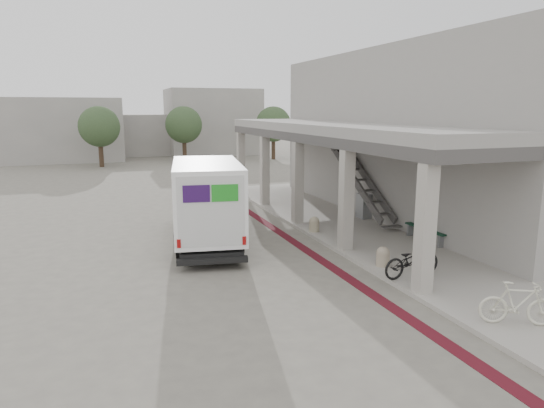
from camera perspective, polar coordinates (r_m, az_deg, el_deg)
name	(u,v)px	position (r m, az deg, el deg)	size (l,w,h in m)	color
ground	(291,263)	(14.76, 2.22, -6.99)	(120.00, 120.00, 0.00)	#655F57
bike_lane_stripe	(296,243)	(16.89, 2.82, -4.62)	(0.35, 40.00, 0.01)	#4E0F19
sidewalk	(403,249)	(16.60, 15.18, -5.09)	(4.40, 28.00, 0.12)	#9D988D
transit_building	(402,137)	(21.31, 14.99, 7.58)	(7.60, 17.00, 7.00)	gray
distant_backdrop	(123,129)	(48.97, -17.16, 8.47)	(28.00, 10.00, 6.50)	gray
tree_left	(99,127)	(41.01, -19.66, 8.55)	(3.20, 3.20, 4.80)	#38281C
tree_mid	(184,125)	(43.62, -10.35, 9.13)	(3.20, 3.20, 4.80)	#38281C
tree_right	(273,124)	(44.70, 0.17, 9.36)	(3.20, 3.20, 4.80)	#38281C
fedex_truck	(206,199)	(16.92, -7.75, 0.64)	(3.13, 7.00, 2.88)	black
bench	(427,232)	(17.47, 17.82, -3.11)	(0.47, 1.97, 0.46)	slate
bollard_near	(383,256)	(14.42, 12.92, -6.01)	(0.38, 0.38, 0.58)	gray
bollard_far	(314,224)	(18.00, 4.99, -2.36)	(0.37, 0.37, 0.56)	tan
utility_cabinet	(364,206)	(20.46, 10.79, -0.22)	(0.46, 0.61, 1.01)	gray
bicycle_black	(412,260)	(13.65, 16.14, -6.37)	(0.62, 1.77, 0.93)	black
bicycle_cream	(518,303)	(11.55, 26.97, -10.39)	(0.44, 1.57, 0.95)	beige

